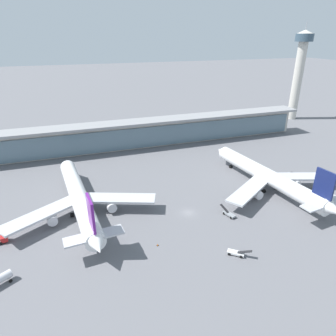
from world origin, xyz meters
TOP-DOWN VIEW (x-y plane):
  - ground_plane at (0.00, 0.00)m, footprint 1200.00×1200.00m
  - airliner_left_stand at (-35.92, 13.04)m, footprint 52.00×67.89m
  - airliner_centre_stand at (37.28, 5.87)m, footprint 51.82×67.84m
  - service_truck_near_nose_grey at (54.93, 12.96)m, footprint 2.67×3.29m
  - service_truck_mid_apron_grey at (12.61, -6.34)m, footprint 3.17×6.91m
  - service_truck_by_tail_white at (4.30, -25.36)m, footprint 6.05×5.44m
  - terminal_building at (0.00, 73.17)m, footprint 200.37×12.80m
  - control_tower at (123.87, 95.92)m, footprint 12.00×12.00m
  - safety_cone_alpha at (-15.77, -13.79)m, footprint 0.62×0.62m

SIDE VIEW (x-z plane):
  - ground_plane at x=0.00m, z-range 0.00..0.00m
  - safety_cone_alpha at x=-15.77m, z-range -0.03..0.67m
  - service_truck_mid_apron_grey at x=12.61m, z-range -0.54..2.16m
  - service_truck_by_tail_white at x=4.30m, z-range -0.54..2.16m
  - service_truck_near_nose_grey at x=54.93m, z-range -0.15..1.90m
  - airliner_left_stand at x=-35.92m, z-range -3.34..14.72m
  - airliner_centre_stand at x=37.28m, z-range -3.34..14.72m
  - terminal_building at x=0.00m, z-range 0.27..15.47m
  - control_tower at x=123.87m, z-range 3.07..68.84m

